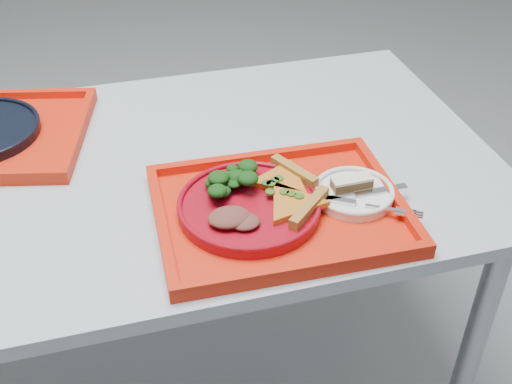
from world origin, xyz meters
TOP-DOWN VIEW (x-y plane):
  - table at (0.00, 0.00)m, footprint 1.60×0.80m
  - tray_main at (0.30, -0.21)m, footprint 0.46×0.36m
  - dinner_plate at (0.24, -0.20)m, footprint 0.26×0.26m
  - side_plate at (0.44, -0.21)m, footprint 0.15×0.15m
  - pizza_slice_a at (0.32, -0.23)m, footprint 0.18×0.18m
  - pizza_slice_b at (0.32, -0.15)m, footprint 0.16×0.16m
  - salad_heap at (0.23, -0.15)m, footprint 0.09×0.08m
  - meat_portion at (0.20, -0.24)m, footprint 0.07×0.06m
  - dessert_bar at (0.44, -0.20)m, footprint 0.08×0.03m
  - knife at (0.45, -0.22)m, footprint 0.19×0.02m
  - fork at (0.44, -0.26)m, footprint 0.17×0.11m

SIDE VIEW (x-z plane):
  - table at x=0.00m, z-range 0.30..1.05m
  - tray_main at x=0.30m, z-range 0.75..0.76m
  - side_plate at x=0.44m, z-range 0.76..0.78m
  - dinner_plate at x=0.24m, z-range 0.76..0.78m
  - knife at x=0.45m, z-range 0.78..0.78m
  - fork at x=0.44m, z-range 0.78..0.78m
  - dessert_bar at x=0.44m, z-range 0.78..0.80m
  - pizza_slice_a at x=0.32m, z-range 0.78..0.80m
  - pizza_slice_b at x=0.32m, z-range 0.78..0.80m
  - meat_portion at x=0.20m, z-range 0.78..0.80m
  - salad_heap at x=0.23m, z-range 0.78..0.82m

